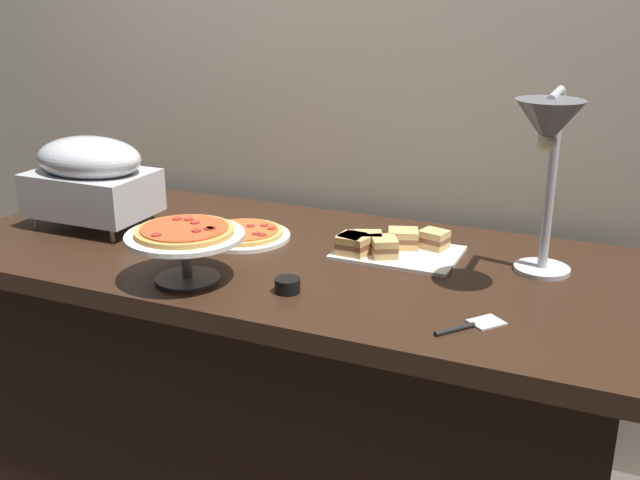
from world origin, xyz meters
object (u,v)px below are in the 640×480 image
at_px(chafing_dish, 91,177).
at_px(serving_spatula, 471,326).
at_px(heat_lamp, 548,142).
at_px(pizza_plate_center, 185,238).
at_px(sandwich_platter, 387,246).
at_px(sauce_cup_near, 287,285).
at_px(pizza_plate_front, 243,234).

distance_m(chafing_dish, serving_spatula, 1.23).
bearing_deg(heat_lamp, pizza_plate_center, -161.14).
xyz_separation_m(chafing_dish, serving_spatula, (1.19, -0.24, -0.15)).
bearing_deg(sandwich_platter, sauce_cup_near, -111.45).
bearing_deg(sauce_cup_near, heat_lamp, 24.07).
bearing_deg(pizza_plate_front, heat_lamp, -4.32).
relative_size(sauce_cup_near, serving_spatula, 0.40).
xyz_separation_m(chafing_dish, sandwich_platter, (0.88, 0.11, -0.13)).
bearing_deg(pizza_plate_front, sandwich_platter, 5.02).
relative_size(pizza_plate_center, sandwich_platter, 0.90).
xyz_separation_m(heat_lamp, sandwich_platter, (-0.40, 0.10, -0.33)).
distance_m(pizza_plate_front, sandwich_platter, 0.42).
distance_m(chafing_dish, heat_lamp, 1.30).
height_order(heat_lamp, pizza_plate_front, heat_lamp).
xyz_separation_m(pizza_plate_front, sandwich_platter, (0.42, 0.04, 0.01)).
bearing_deg(chafing_dish, pizza_plate_center, -27.32).
xyz_separation_m(sandwich_platter, sauce_cup_near, (-0.13, -0.34, -0.01)).
relative_size(heat_lamp, serving_spatula, 3.03).
bearing_deg(heat_lamp, serving_spatula, -109.97).
distance_m(chafing_dish, sauce_cup_near, 0.80).
bearing_deg(pizza_plate_center, sandwich_platter, 43.38).
height_order(pizza_plate_center, sauce_cup_near, pizza_plate_center).
relative_size(heat_lamp, sandwich_platter, 1.44).
bearing_deg(heat_lamp, pizza_plate_front, 175.68).
bearing_deg(pizza_plate_front, chafing_dish, -170.72).
bearing_deg(sauce_cup_near, pizza_plate_center, -172.87).
height_order(pizza_plate_center, serving_spatula, pizza_plate_center).
distance_m(heat_lamp, sandwich_platter, 0.53).
relative_size(sandwich_platter, serving_spatula, 2.10).
height_order(heat_lamp, sandwich_platter, heat_lamp).
height_order(heat_lamp, sauce_cup_near, heat_lamp).
relative_size(pizza_plate_front, pizza_plate_center, 0.93).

